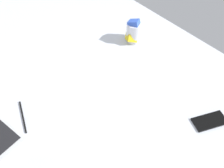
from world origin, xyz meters
TOP-DOWN VIEW (x-y plane):
  - bed_mattress at (0.00, 0.00)cm, footprint 180.00×140.00cm
  - snack_cup at (-1.38, -40.26)cm, footprint 9.43×10.91cm
  - cell_phone at (-61.65, -28.47)cm, footprint 11.42×15.51cm
  - charger_cable at (-11.02, 31.06)cm, footprint 16.50×5.29cm

SIDE VIEW (x-z plane):
  - bed_mattress at x=0.00cm, z-range 0.00..18.00cm
  - charger_cable at x=-11.02cm, z-range 18.00..18.60cm
  - cell_phone at x=-61.65cm, z-range 18.00..18.80cm
  - snack_cup at x=-1.38cm, z-range 16.94..31.04cm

